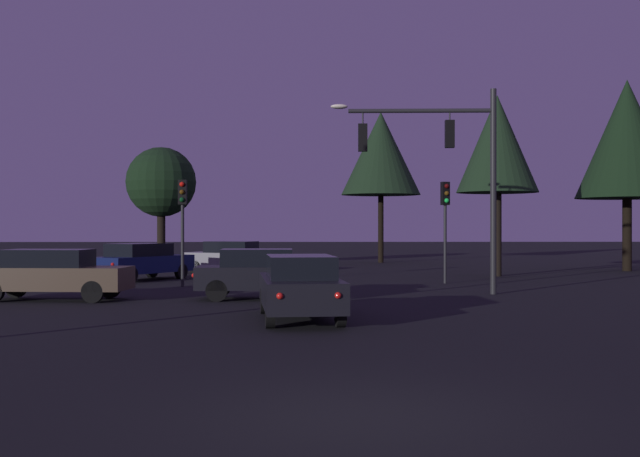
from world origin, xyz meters
TOP-DOWN VIEW (x-y plane):
  - ground_plane at (0.00, 24.50)m, footprint 168.00×168.00m
  - traffic_signal_mast_arm at (4.03, 16.53)m, footprint 5.39×0.54m
  - traffic_light_corner_left at (-5.10, 19.81)m, footprint 0.30×0.35m
  - traffic_light_corner_right at (4.84, 21.37)m, footprint 0.35×0.38m
  - car_nearside_lane at (-0.77, 9.48)m, footprint 2.13×4.62m
  - car_crossing_left at (-8.19, 14.63)m, footprint 4.66×2.07m
  - car_crossing_right at (-1.98, 14.86)m, footprint 4.06×1.83m
  - car_far_lane at (-7.35, 23.44)m, footprint 3.93×4.83m
  - car_parked_lot at (-4.16, 27.95)m, footprint 4.37×3.12m
  - tree_behind_sign at (7.96, 25.79)m, footprint 3.63×3.63m
  - tree_left_far at (-8.31, 33.34)m, footprint 3.75×3.75m
  - tree_center_horizon at (15.47, 29.79)m, footprint 5.04×5.04m
  - tree_right_cluster at (4.12, 39.37)m, footprint 4.89×4.89m

SIDE VIEW (x-z plane):
  - ground_plane at x=0.00m, z-range 0.00..0.00m
  - car_crossing_right at x=-1.98m, z-range 0.03..1.55m
  - car_parked_lot at x=-4.16m, z-range 0.03..1.55m
  - car_crossing_left at x=-8.19m, z-range 0.04..1.56m
  - car_nearside_lane at x=-0.77m, z-range 0.04..1.56m
  - car_far_lane at x=-7.35m, z-range 0.04..1.56m
  - traffic_light_corner_left at x=-5.10m, z-range 0.83..4.74m
  - traffic_light_corner_right at x=4.84m, z-range 0.84..4.78m
  - traffic_signal_mast_arm at x=4.03m, z-range 1.12..7.81m
  - tree_left_far at x=-8.31m, z-range 1.33..7.82m
  - tree_behind_sign at x=7.96m, z-range 1.83..9.90m
  - tree_center_horizon at x=15.47m, z-range 1.79..11.34m
  - tree_right_cluster at x=4.12m, z-range 2.07..11.39m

